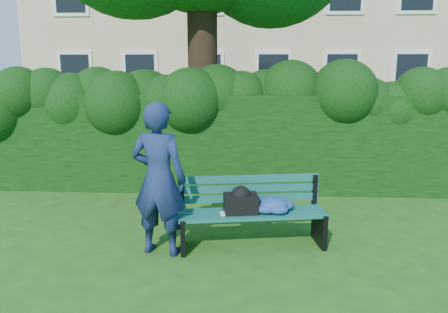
{
  "coord_description": "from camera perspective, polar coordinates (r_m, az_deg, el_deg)",
  "views": [
    {
      "loc": [
        0.39,
        -5.92,
        2.34
      ],
      "look_at": [
        0.0,
        0.6,
        0.95
      ],
      "focal_mm": 35.0,
      "sensor_mm": 36.0,
      "label": 1
    }
  ],
  "objects": [
    {
      "name": "park_bench",
      "position": [
        5.7,
        3.98,
        -6.8
      ],
      "size": [
        1.96,
        0.85,
        0.89
      ],
      "rotation": [
        0.0,
        0.0,
        0.16
      ],
      "color": "#11554A",
      "rests_on": "ground"
    },
    {
      "name": "man_reading",
      "position": [
        5.41,
        -8.51,
        -2.95
      ],
      "size": [
        0.78,
        0.59,
        1.91
      ],
      "primitive_type": "imported",
      "rotation": [
        0.0,
        0.0,
        2.94
      ],
      "color": "navy",
      "rests_on": "ground"
    },
    {
      "name": "hedge",
      "position": [
        8.26,
        0.66,
        1.97
      ],
      "size": [
        10.0,
        1.0,
        1.8
      ],
      "color": "black",
      "rests_on": "ground"
    },
    {
      "name": "ground",
      "position": [
        6.38,
        -0.32,
        -9.51
      ],
      "size": [
        80.0,
        80.0,
        0.0
      ],
      "primitive_type": "plane",
      "color": "#244F19",
      "rests_on": "ground"
    }
  ]
}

